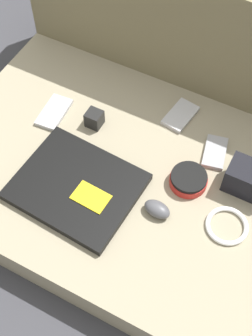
{
  "coord_description": "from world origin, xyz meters",
  "views": [
    {
      "loc": [
        0.31,
        -0.59,
        1.14
      ],
      "look_at": [
        0.0,
        0.0,
        0.13
      ],
      "focal_mm": 50.0,
      "sensor_mm": 36.0,
      "label": 1
    }
  ],
  "objects_px": {
    "laptop": "(77,186)",
    "phone_silver": "(180,115)",
    "phone_black": "(215,152)",
    "speaker_puck": "(189,180)",
    "charger_brick": "(94,119)",
    "phone_small": "(54,112)",
    "camera_pouch": "(250,180)",
    "computer_mouse": "(157,209)"
  },
  "relations": [
    {
      "from": "speaker_puck",
      "to": "phone_black",
      "type": "height_order",
      "value": "speaker_puck"
    },
    {
      "from": "phone_small",
      "to": "camera_pouch",
      "type": "relative_size",
      "value": 1.05
    },
    {
      "from": "computer_mouse",
      "to": "phone_black",
      "type": "xyz_separation_m",
      "value": [
        0.06,
        0.23,
        -0.01
      ]
    },
    {
      "from": "phone_black",
      "to": "camera_pouch",
      "type": "distance_m",
      "value": 0.13
    },
    {
      "from": "laptop",
      "to": "phone_black",
      "type": "relative_size",
      "value": 2.8
    },
    {
      "from": "laptop",
      "to": "camera_pouch",
      "type": "height_order",
      "value": "camera_pouch"
    },
    {
      "from": "computer_mouse",
      "to": "phone_small",
      "type": "bearing_deg",
      "value": 164.99
    },
    {
      "from": "computer_mouse",
      "to": "phone_small",
      "type": "height_order",
      "value": "computer_mouse"
    },
    {
      "from": "computer_mouse",
      "to": "speaker_puck",
      "type": "bearing_deg",
      "value": 79.2
    },
    {
      "from": "phone_silver",
      "to": "speaker_puck",
      "type": "bearing_deg",
      "value": -52.52
    },
    {
      "from": "computer_mouse",
      "to": "charger_brick",
      "type": "xyz_separation_m",
      "value": [
        -0.28,
        0.17,
        0.01
      ]
    },
    {
      "from": "laptop",
      "to": "phone_black",
      "type": "height_order",
      "value": "laptop"
    },
    {
      "from": "speaker_puck",
      "to": "phone_black",
      "type": "xyz_separation_m",
      "value": [
        0.03,
        0.12,
        -0.01
      ]
    },
    {
      "from": "phone_silver",
      "to": "charger_brick",
      "type": "distance_m",
      "value": 0.25
    },
    {
      "from": "phone_black",
      "to": "phone_small",
      "type": "xyz_separation_m",
      "value": [
        -0.46,
        -0.08,
        -0.0
      ]
    },
    {
      "from": "laptop",
      "to": "computer_mouse",
      "type": "bearing_deg",
      "value": 12.42
    },
    {
      "from": "phone_black",
      "to": "computer_mouse",
      "type": "bearing_deg",
      "value": -116.97
    },
    {
      "from": "computer_mouse",
      "to": "phone_small",
      "type": "relative_size",
      "value": 0.59
    },
    {
      "from": "computer_mouse",
      "to": "camera_pouch",
      "type": "xyz_separation_m",
      "value": [
        0.17,
        0.17,
        0.02
      ]
    },
    {
      "from": "phone_small",
      "to": "camera_pouch",
      "type": "height_order",
      "value": "camera_pouch"
    },
    {
      "from": "computer_mouse",
      "to": "phone_silver",
      "type": "xyz_separation_m",
      "value": [
        -0.07,
        0.31,
        -0.01
      ]
    },
    {
      "from": "phone_black",
      "to": "speaker_puck",
      "type": "bearing_deg",
      "value": -115.06
    },
    {
      "from": "laptop",
      "to": "phone_silver",
      "type": "xyz_separation_m",
      "value": [
        0.14,
        0.34,
        -0.01
      ]
    },
    {
      "from": "charger_brick",
      "to": "computer_mouse",
      "type": "bearing_deg",
      "value": -31.8
    },
    {
      "from": "computer_mouse",
      "to": "phone_black",
      "type": "distance_m",
      "value": 0.24
    },
    {
      "from": "laptop",
      "to": "speaker_puck",
      "type": "distance_m",
      "value": 0.29
    },
    {
      "from": "speaker_puck",
      "to": "computer_mouse",
      "type": "bearing_deg",
      "value": -106.48
    },
    {
      "from": "speaker_puck",
      "to": "charger_brick",
      "type": "distance_m",
      "value": 0.32
    },
    {
      "from": "computer_mouse",
      "to": "camera_pouch",
      "type": "height_order",
      "value": "camera_pouch"
    },
    {
      "from": "computer_mouse",
      "to": "speaker_puck",
      "type": "height_order",
      "value": "same"
    },
    {
      "from": "laptop",
      "to": "speaker_puck",
      "type": "height_order",
      "value": "speaker_puck"
    },
    {
      "from": "phone_black",
      "to": "phone_silver",
      "type": "bearing_deg",
      "value": 138.68
    },
    {
      "from": "laptop",
      "to": "phone_small",
      "type": "relative_size",
      "value": 2.57
    },
    {
      "from": "speaker_puck",
      "to": "phone_black",
      "type": "distance_m",
      "value": 0.12
    },
    {
      "from": "speaker_puck",
      "to": "phone_black",
      "type": "bearing_deg",
      "value": 77.35
    },
    {
      "from": "computer_mouse",
      "to": "phone_small",
      "type": "xyz_separation_m",
      "value": [
        -0.4,
        0.15,
        -0.01
      ]
    },
    {
      "from": "charger_brick",
      "to": "phone_small",
      "type": "bearing_deg",
      "value": -170.05
    },
    {
      "from": "phone_small",
      "to": "phone_silver",
      "type": "bearing_deg",
      "value": 21.3
    },
    {
      "from": "computer_mouse",
      "to": "camera_pouch",
      "type": "distance_m",
      "value": 0.25
    },
    {
      "from": "phone_silver",
      "to": "camera_pouch",
      "type": "xyz_separation_m",
      "value": [
        0.25,
        -0.14,
        0.03
      ]
    },
    {
      "from": "charger_brick",
      "to": "laptop",
      "type": "bearing_deg",
      "value": -72.36
    },
    {
      "from": "computer_mouse",
      "to": "phone_black",
      "type": "height_order",
      "value": "computer_mouse"
    }
  ]
}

